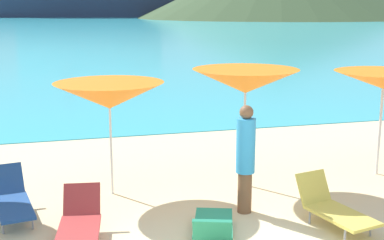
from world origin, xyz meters
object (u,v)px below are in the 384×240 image
object	(u,v)px
umbrella_2	(109,96)
lounge_chair_7	(333,207)
umbrella_3	(245,81)
lounge_chair_2	(213,225)
beachgoer_2	(245,156)
lounge_chair_5	(79,223)
umbrella_4	(384,80)
lounge_chair_0	(12,199)

from	to	relation	value
umbrella_2	lounge_chair_7	distance (m)	4.41
umbrella_2	umbrella_3	distance (m)	2.63
umbrella_3	lounge_chair_2	xyz separation A→B (m)	(-1.34, -2.27, -1.87)
beachgoer_2	umbrella_2	bearing A→B (deg)	138.34
lounge_chair_5	beachgoer_2	xyz separation A→B (m)	(2.85, 0.44, 0.73)
beachgoer_2	umbrella_3	bearing A→B (deg)	64.21
umbrella_4	lounge_chair_5	world-z (taller)	umbrella_4
lounge_chair_0	lounge_chair_2	world-z (taller)	lounge_chair_0
lounge_chair_5	lounge_chair_0	bearing A→B (deg)	137.74
lounge_chair_0	lounge_chair_7	distance (m)	5.37
lounge_chair_5	lounge_chair_7	world-z (taller)	lounge_chair_7
lounge_chair_2	umbrella_2	bearing A→B (deg)	-43.72
umbrella_3	lounge_chair_0	size ratio (longest dim) A/B	1.34
umbrella_3	umbrella_4	xyz separation A→B (m)	(3.01, -0.09, -0.08)
umbrella_3	lounge_chair_2	world-z (taller)	umbrella_3
lounge_chair_0	lounge_chair_7	size ratio (longest dim) A/B	1.15
lounge_chair_0	lounge_chair_2	distance (m)	3.51
lounge_chair_2	beachgoer_2	xyz separation A→B (m)	(0.86, 0.91, 0.79)
lounge_chair_7	beachgoer_2	distance (m)	1.65
umbrella_2	beachgoer_2	distance (m)	2.77
lounge_chair_5	lounge_chair_2	bearing A→B (deg)	-5.27
lounge_chair_5	umbrella_4	bearing A→B (deg)	23.12
umbrella_3	lounge_chair_7	xyz separation A→B (m)	(0.69, -2.29, -1.77)
lounge_chair_7	beachgoer_2	world-z (taller)	beachgoer_2
lounge_chair_0	lounge_chair_5	bearing A→B (deg)	-60.05
umbrella_4	lounge_chair_2	size ratio (longest dim) A/B	1.45
umbrella_2	beachgoer_2	size ratio (longest dim) A/B	1.14
umbrella_2	lounge_chair_7	size ratio (longest dim) A/B	1.42
umbrella_4	lounge_chair_7	xyz separation A→B (m)	(-2.32, -2.20, -1.70)
umbrella_4	lounge_chair_0	xyz separation A→B (m)	(-7.40, -0.44, -1.71)
umbrella_3	lounge_chair_7	bearing A→B (deg)	-73.28
lounge_chair_0	lounge_chair_2	size ratio (longest dim) A/B	1.15
umbrella_4	beachgoer_2	bearing A→B (deg)	-160.10
lounge_chair_0	beachgoer_2	bearing A→B (deg)	-21.68
umbrella_3	lounge_chair_5	xyz separation A→B (m)	(-3.34, -1.80, -1.82)
lounge_chair_0	beachgoer_2	distance (m)	4.05
umbrella_4	beachgoer_2	size ratio (longest dim) A/B	1.16
umbrella_2	umbrella_4	bearing A→B (deg)	-2.61
lounge_chair_0	lounge_chair_7	bearing A→B (deg)	-28.83
umbrella_4	lounge_chair_2	xyz separation A→B (m)	(-4.36, -2.18, -1.79)
lounge_chair_2	beachgoer_2	bearing A→B (deg)	-114.54
lounge_chair_0	beachgoer_2	xyz separation A→B (m)	(3.90, -0.83, 0.70)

